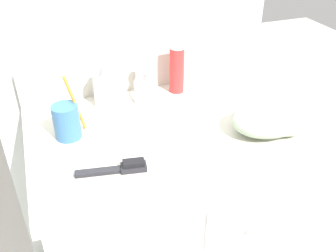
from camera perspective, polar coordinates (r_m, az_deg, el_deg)
The scene contains 9 objects.
wall_back at distance 1.31m, azimuth -5.82°, elevation 18.54°, with size 0.98×0.08×2.20m, color silver.
vanity at distance 1.37m, azimuth -0.43°, elevation -13.83°, with size 0.80×0.59×0.81m.
backsplash at distance 1.33m, azimuth -4.58°, elevation 8.09°, with size 0.80×0.02×0.12m.
sink_faucet at distance 1.26m, azimuth -3.41°, elevation 6.10°, with size 0.09×0.09×0.14m.
toothbrush_cup at distance 1.09m, azimuth -15.13°, elevation 0.77°, with size 0.10×0.07×0.20m.
soap_dispenser at distance 1.23m, azimuth -9.79°, elevation 5.60°, with size 0.06×0.07×0.14m.
shaving_cream_can at distance 1.29m, azimuth 1.35°, elevation 8.90°, with size 0.05×0.05×0.18m.
hairbrush at distance 0.96m, azimuth -7.08°, elevation -6.33°, with size 0.18×0.06×0.03m.
hand_towel at distance 1.12m, azimuth 15.49°, elevation 0.96°, with size 0.22×0.17×0.09m.
Camera 1 is at (-0.32, -0.89, 1.41)m, focal length 40.00 mm.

